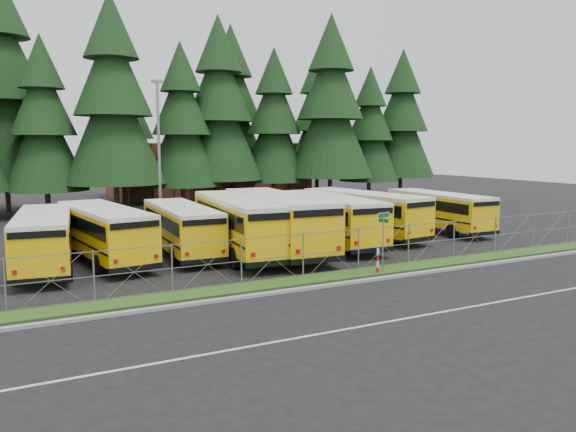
% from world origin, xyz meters
% --- Properties ---
extents(ground, '(120.00, 120.00, 0.00)m').
position_xyz_m(ground, '(0.00, 0.00, 0.00)').
color(ground, black).
rests_on(ground, ground).
extents(curb, '(50.00, 0.25, 0.12)m').
position_xyz_m(curb, '(0.00, -3.10, 0.06)').
color(curb, gray).
rests_on(curb, ground).
extents(grass_verge, '(50.00, 1.40, 0.06)m').
position_xyz_m(grass_verge, '(0.00, -1.70, 0.03)').
color(grass_verge, '#254D16').
rests_on(grass_verge, ground).
extents(road_lane_line, '(50.00, 0.12, 0.01)m').
position_xyz_m(road_lane_line, '(0.00, -8.00, 0.01)').
color(road_lane_line, beige).
rests_on(road_lane_line, ground).
extents(chainlink_fence, '(44.00, 0.10, 2.00)m').
position_xyz_m(chainlink_fence, '(0.00, -1.00, 1.00)').
color(chainlink_fence, gray).
rests_on(chainlink_fence, ground).
extents(brick_building, '(22.00, 10.00, 6.00)m').
position_xyz_m(brick_building, '(6.00, 40.00, 3.00)').
color(brick_building, brown).
rests_on(brick_building, ground).
extents(bus_0, '(3.64, 10.58, 2.72)m').
position_xyz_m(bus_0, '(-14.20, 6.09, 1.36)').
color(bus_0, '#EEB407').
rests_on(bus_0, ground).
extents(bus_1, '(3.90, 10.88, 2.79)m').
position_xyz_m(bus_1, '(-11.46, 6.66, 1.39)').
color(bus_1, '#EEB407').
rests_on(bus_1, ground).
extents(bus_2, '(2.81, 10.30, 2.68)m').
position_xyz_m(bus_2, '(-7.41, 6.65, 1.34)').
color(bus_2, '#EEB407').
rests_on(bus_2, ground).
extents(bus_3, '(3.89, 12.08, 3.11)m').
position_xyz_m(bus_3, '(-4.61, 5.10, 1.56)').
color(bus_3, '#EEB407').
rests_on(bus_3, ground).
extents(bus_4, '(3.85, 12.40, 3.20)m').
position_xyz_m(bus_4, '(-2.58, 4.88, 1.60)').
color(bus_4, '#EEB407').
rests_on(bus_4, ground).
extents(bus_5, '(3.53, 11.32, 2.92)m').
position_xyz_m(bus_5, '(1.22, 5.49, 1.46)').
color(bus_5, '#EEB407').
rests_on(bus_5, ground).
extents(bus_6, '(4.10, 11.29, 2.89)m').
position_xyz_m(bus_6, '(4.45, 6.84, 1.45)').
color(bus_6, '#EEB407').
rests_on(bus_6, ground).
extents(bus_east, '(2.63, 10.16, 2.65)m').
position_xyz_m(bus_east, '(10.44, 6.53, 1.32)').
color(bus_east, '#EEB407').
rests_on(bus_east, ground).
extents(street_sign, '(0.81, 0.54, 2.81)m').
position_xyz_m(street_sign, '(-0.28, -1.94, 2.03)').
color(street_sign, gray).
rests_on(street_sign, ground).
extents(striped_bollard, '(0.11, 0.11, 1.20)m').
position_xyz_m(striped_bollard, '(-0.68, -2.10, 0.60)').
color(striped_bollard, '#B20C0C').
rests_on(striped_bollard, ground).
extents(light_standard, '(0.70, 0.35, 10.14)m').
position_xyz_m(light_standard, '(-6.28, 15.02, 5.50)').
color(light_standard, gray).
rests_on(light_standard, ground).
extents(conifer_2, '(6.61, 6.61, 14.62)m').
position_xyz_m(conifer_2, '(-12.52, 26.75, 7.31)').
color(conifer_2, black).
rests_on(conifer_2, ground).
extents(conifer_3, '(8.18, 8.18, 18.09)m').
position_xyz_m(conifer_3, '(-7.36, 24.95, 9.04)').
color(conifer_3, black).
rests_on(conifer_3, ground).
extents(conifer_4, '(6.71, 6.71, 14.84)m').
position_xyz_m(conifer_4, '(-1.36, 26.10, 7.42)').
color(conifer_4, black).
rests_on(conifer_4, ground).
extents(conifer_5, '(7.98, 7.98, 17.65)m').
position_xyz_m(conifer_5, '(2.53, 27.04, 8.82)').
color(conifer_5, black).
rests_on(conifer_5, ground).
extents(conifer_6, '(6.88, 6.88, 15.21)m').
position_xyz_m(conifer_6, '(8.29, 27.26, 7.60)').
color(conifer_6, black).
rests_on(conifer_6, ground).
extents(conifer_7, '(8.28, 8.28, 18.31)m').
position_xyz_m(conifer_7, '(13.05, 24.49, 9.15)').
color(conifer_7, black).
rests_on(conifer_7, ground).
extents(conifer_8, '(6.28, 6.28, 13.89)m').
position_xyz_m(conifer_8, '(18.79, 26.01, 6.95)').
color(conifer_8, black).
rests_on(conifer_8, ground).
extents(conifer_9, '(7.26, 7.26, 16.05)m').
position_xyz_m(conifer_9, '(23.31, 26.42, 8.03)').
color(conifer_9, black).
rests_on(conifer_9, ground).
extents(conifer_10, '(9.52, 9.52, 21.05)m').
position_xyz_m(conifer_10, '(-15.36, 31.61, 10.53)').
color(conifer_10, black).
rests_on(conifer_10, ground).
extents(conifer_11, '(6.41, 6.41, 14.17)m').
position_xyz_m(conifer_11, '(-4.49, 33.65, 7.08)').
color(conifer_11, black).
rests_on(conifer_11, ground).
extents(conifer_12, '(8.24, 8.24, 18.22)m').
position_xyz_m(conifer_12, '(6.09, 32.96, 9.11)').
color(conifer_12, black).
rests_on(conifer_12, ground).
extents(conifer_13, '(7.34, 7.34, 16.23)m').
position_xyz_m(conifer_13, '(15.84, 31.84, 8.11)').
color(conifer_13, black).
rests_on(conifer_13, ground).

